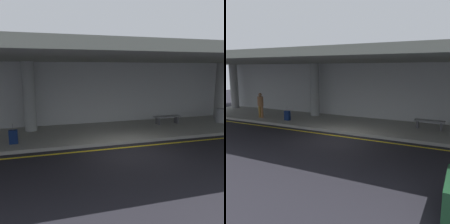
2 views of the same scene
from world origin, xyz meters
TOP-DOWN VIEW (x-y plane):
  - ground_plane at (0.00, 0.00)m, footprint 60.00×60.00m
  - sidewalk at (0.00, 3.10)m, footprint 26.00×4.20m
  - lane_stripe_yellow at (0.00, 0.54)m, footprint 26.00×0.14m
  - support_column_left_mid at (-4.00, 4.30)m, footprint 0.64×0.64m
  - support_column_center at (8.00, 4.30)m, footprint 0.64×0.64m
  - ceiling_overhang at (0.00, 2.60)m, footprint 28.00×13.20m
  - terminal_back_wall at (0.00, 5.35)m, footprint 26.00×0.30m
  - suitcase_upright_primary at (-4.67, 2.02)m, footprint 0.36×0.22m
  - bench_metal at (3.80, 3.66)m, footprint 1.60×0.50m
  - trash_bin_steel at (7.17, 3.15)m, footprint 0.56×0.56m

SIDE VIEW (x-z plane):
  - ground_plane at x=0.00m, z-range 0.00..0.00m
  - lane_stripe_yellow at x=0.00m, z-range 0.00..0.01m
  - sidewalk at x=0.00m, z-range 0.00..0.15m
  - suitcase_upright_primary at x=-4.67m, z-range 0.01..0.91m
  - bench_metal at x=3.80m, z-range 0.26..0.74m
  - trash_bin_steel at x=7.17m, z-range 0.15..1.00m
  - terminal_back_wall at x=0.00m, z-range 0.00..3.80m
  - support_column_left_mid at x=-4.00m, z-range 0.15..3.80m
  - support_column_center at x=8.00m, z-range 0.15..3.80m
  - ceiling_overhang at x=0.00m, z-range 3.80..4.10m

